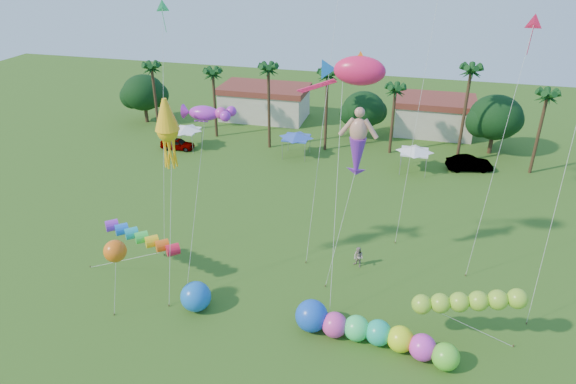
% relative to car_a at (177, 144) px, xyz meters
% --- Properties ---
extents(tree_line, '(69.46, 8.91, 11.00)m').
position_rel_car_a_xyz_m(tree_line, '(24.61, 8.60, 3.55)').
color(tree_line, '#3A2819').
rests_on(tree_line, ground).
extents(buildings_row, '(35.00, 7.00, 4.00)m').
position_rel_car_a_xyz_m(buildings_row, '(17.96, 14.60, 1.28)').
color(buildings_row, beige).
rests_on(buildings_row, ground).
extents(tent_row, '(31.00, 4.00, 0.60)m').
position_rel_car_a_xyz_m(tent_row, '(15.05, 0.93, 2.03)').
color(tent_row, white).
rests_on(tent_row, ground).
extents(car_a, '(4.32, 1.94, 1.44)m').
position_rel_car_a_xyz_m(car_a, '(0.00, 0.00, 0.00)').
color(car_a, '#4C4C54').
rests_on(car_a, ground).
extents(car_b, '(5.35, 2.88, 1.67)m').
position_rel_car_a_xyz_m(car_b, '(35.29, 2.53, 0.12)').
color(car_b, '#4C4C54').
rests_on(car_b, ground).
extents(spectator_b, '(1.09, 1.02, 1.78)m').
position_rel_car_a_xyz_m(spectator_b, '(25.51, -19.81, 0.17)').
color(spectator_b, gray).
rests_on(spectator_b, ground).
extents(caterpillar_inflatable, '(10.98, 3.49, 2.24)m').
position_rel_car_a_xyz_m(caterpillar_inflatable, '(27.30, -28.45, 0.22)').
color(caterpillar_inflatable, '#E33BA1').
rests_on(caterpillar_inflatable, ground).
extents(blue_ball, '(2.20, 2.20, 2.20)m').
position_rel_car_a_xyz_m(blue_ball, '(14.89, -28.07, 0.38)').
color(blue_ball, blue).
rests_on(blue_ball, ground).
extents(rainbow_tube, '(9.30, 4.10, 3.57)m').
position_rel_car_a_xyz_m(rainbow_tube, '(10.45, -25.65, 2.38)').
color(rainbow_tube, red).
rests_on(rainbow_tube, ground).
extents(green_worm, '(9.78, 1.46, 3.49)m').
position_rel_car_a_xyz_m(green_worm, '(30.51, -26.94, 1.99)').
color(green_worm, '#90CB2D').
rests_on(green_worm, ground).
extents(orange_ball_kite, '(1.98, 1.98, 6.29)m').
position_rel_car_a_xyz_m(orange_ball_kite, '(10.37, -30.11, 4.80)').
color(orange_ball_kite, orange).
rests_on(orange_ball_kite, ground).
extents(merman_kite, '(2.55, 3.92, 13.08)m').
position_rel_car_a_xyz_m(merman_kite, '(24.88, -20.05, 9.84)').
color(merman_kite, tan).
rests_on(merman_kite, ground).
extents(fish_kite, '(5.51, 7.38, 17.34)m').
position_rel_car_a_xyz_m(fish_kite, '(24.75, -20.70, 15.51)').
color(fish_kite, '#F51B54').
rests_on(fish_kite, ground).
extents(squid_kite, '(2.16, 4.61, 14.71)m').
position_rel_car_a_xyz_m(squid_kite, '(12.38, -24.87, 11.59)').
color(squid_kite, yellow).
rests_on(squid_kite, ground).
extents(lobster_kite, '(4.18, 4.54, 13.95)m').
position_rel_car_a_xyz_m(lobster_kite, '(14.39, -23.11, 12.48)').
color(lobster_kite, purple).
rests_on(lobster_kite, ground).
extents(delta_kite_red, '(2.45, 3.43, 19.63)m').
position_rel_car_a_xyz_m(delta_kite_red, '(35.74, -15.79, 17.99)').
color(delta_kite_red, red).
rests_on(delta_kite_red, ground).
extents(delta_kite_green, '(1.13, 3.65, 20.17)m').
position_rel_car_a_xyz_m(delta_kite_green, '(9.95, -19.23, 18.43)').
color(delta_kite_green, '#31D26B').
rests_on(delta_kite_green, ground).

